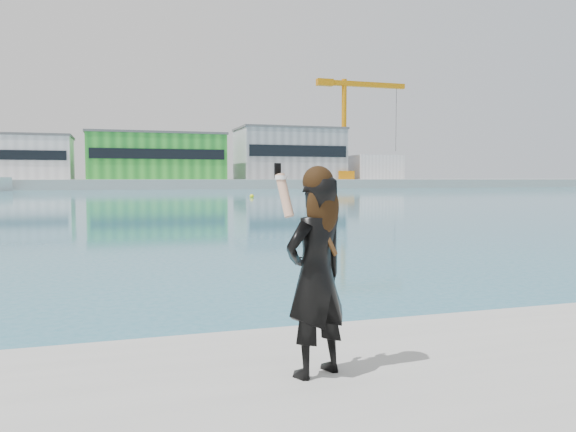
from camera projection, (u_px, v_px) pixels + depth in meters
name	position (u px, v px, depth m)	size (l,w,h in m)	color
far_quay	(120.00, 184.00, 128.43)	(320.00, 40.00, 2.00)	#9E9E99
warehouse_white	(12.00, 157.00, 119.59)	(24.48, 15.35, 9.50)	silver
warehouse_green	(156.00, 156.00, 128.46)	(30.60, 16.36, 10.50)	#238C2A
warehouse_grey_right	(289.00, 154.00, 137.88)	(25.50, 15.35, 12.50)	gray
ancillary_shed	(374.00, 167.00, 142.74)	(12.00, 10.00, 6.00)	silver
dock_crane	(349.00, 125.00, 135.64)	(23.00, 4.00, 24.00)	orange
flagpole_right	(223.00, 159.00, 126.04)	(1.28, 0.16, 8.00)	silver
buoy_near	(252.00, 198.00, 65.69)	(0.50, 0.50, 0.50)	#F4F70D
woman	(316.00, 269.00, 4.16)	(0.65, 0.54, 1.59)	black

